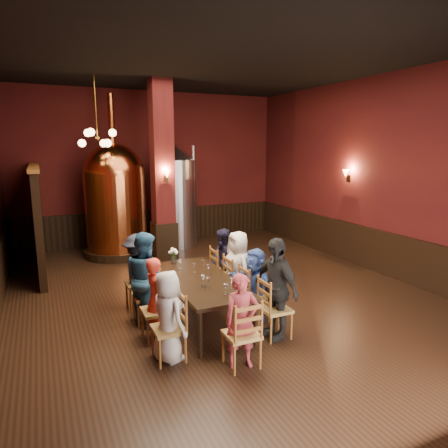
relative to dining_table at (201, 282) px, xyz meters
name	(u,v)px	position (x,y,z in m)	size (l,w,h in m)	color
room	(219,182)	(0.79, 1.01, 1.56)	(10.00, 10.02, 4.50)	black
wainscot_right	(370,248)	(4.75, 1.01, -0.19)	(0.08, 9.90, 1.00)	black
wainscot_back	(154,225)	(0.79, 5.97, -0.19)	(7.90, 0.08, 1.00)	black
column	(162,173)	(0.49, 3.81, 1.56)	(0.58, 0.58, 4.50)	#4D1510
partition	(39,221)	(-2.41, 4.21, 0.51)	(0.22, 3.50, 2.40)	black
pendant_cluster	(97,138)	(-1.01, 3.91, 2.41)	(0.90, 0.90, 1.70)	#A57226
sconce_wall	(349,175)	(4.69, 1.81, 1.51)	(0.20, 0.20, 0.36)	black
sconce_column	(166,176)	(0.49, 3.51, 1.51)	(0.20, 0.20, 0.36)	black
dining_table	(201,282)	(0.00, 0.00, 0.00)	(1.04, 2.42, 0.75)	black
chair_0	(168,329)	(-0.87, -0.98, -0.23)	(0.46, 0.46, 0.92)	brown
person_0	(168,316)	(-0.87, -0.98, -0.05)	(0.63, 0.41, 1.28)	silver
chair_1	(156,310)	(-0.86, -0.31, -0.23)	(0.46, 0.46, 0.92)	brown
person_1	(156,299)	(-0.86, -0.31, -0.04)	(0.47, 0.31, 1.30)	red
chair_2	(146,296)	(-0.84, 0.34, -0.23)	(0.46, 0.46, 0.92)	brown
person_2	(146,278)	(-0.84, 0.34, 0.09)	(0.76, 0.37, 1.55)	navy
chair_3	(138,283)	(-0.83, 1.01, -0.23)	(0.46, 0.46, 0.92)	brown
person_3	(137,271)	(-0.83, 1.01, 0.00)	(0.89, 0.51, 1.38)	#1E212D
chair_4	(275,308)	(0.83, -1.01, -0.23)	(0.46, 0.46, 0.92)	brown
person_4	(276,288)	(0.83, -1.01, 0.11)	(0.93, 0.39, 1.59)	black
chair_5	(255,294)	(0.84, -0.34, -0.23)	(0.46, 0.46, 0.92)	brown
person_5	(255,284)	(0.84, -0.34, -0.06)	(1.17, 0.37, 1.26)	#34509C
chair_6	(238,282)	(0.86, 0.31, -0.23)	(0.46, 0.46, 0.92)	brown
person_6	(238,269)	(0.86, 0.31, 0.02)	(0.69, 0.45, 1.41)	silver
chair_7	(223,272)	(0.87, 0.98, -0.23)	(0.46, 0.46, 0.92)	brown
person_7	(223,262)	(0.87, 0.98, -0.03)	(0.64, 0.32, 1.32)	black
chair_8	(242,334)	(-0.03, -1.55, -0.23)	(0.46, 0.46, 0.92)	brown
person_8	(242,321)	(-0.03, -1.55, -0.04)	(0.47, 0.31, 1.29)	#9D343C
copper_kettle	(116,199)	(-0.52, 4.82, 0.85)	(1.98, 1.98, 4.22)	black
steel_vessel	(176,196)	(1.27, 5.16, 0.78)	(1.59, 1.59, 2.93)	#B2B2B7
rose_vase	(174,253)	(-0.14, 1.00, 0.26)	(0.18, 0.18, 0.30)	white
wine_glass_0	(203,281)	(-0.10, -0.38, 0.15)	(0.07, 0.07, 0.17)	white
wine_glass_1	(208,269)	(0.20, 0.16, 0.15)	(0.07, 0.07, 0.17)	white
wine_glass_2	(233,288)	(0.19, -0.85, 0.15)	(0.07, 0.07, 0.17)	white
wine_glass_3	(180,264)	(-0.14, 0.64, 0.15)	(0.07, 0.07, 0.17)	white
wine_glass_4	(232,283)	(0.26, -0.65, 0.15)	(0.07, 0.07, 0.17)	white
wine_glass_5	(209,283)	(-0.06, -0.48, 0.15)	(0.07, 0.07, 0.17)	white
wine_glass_6	(203,265)	(0.22, 0.43, 0.15)	(0.07, 0.07, 0.17)	white
wine_glass_7	(226,289)	(0.06, -0.85, 0.15)	(0.07, 0.07, 0.17)	white
wine_glass_8	(194,268)	(0.00, 0.32, 0.15)	(0.07, 0.07, 0.17)	white
wine_glass_9	(203,280)	(-0.08, -0.32, 0.15)	(0.07, 0.07, 0.17)	white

